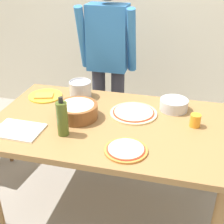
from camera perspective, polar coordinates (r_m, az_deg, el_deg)
ground at (r=2.48m, az=-0.29°, el=-17.29°), size 8.00×8.00×0.00m
wall_back at (r=3.35m, az=6.89°, el=19.96°), size 5.60×0.10×2.60m
dining_table at (r=2.06m, az=-0.34°, el=-4.10°), size 1.60×0.96×0.76m
person_cook at (r=2.66m, az=-0.78°, el=10.01°), size 0.49×0.25×1.62m
pizza_raw_on_board at (r=2.11m, az=4.13°, el=-0.14°), size 0.33×0.33×0.02m
pizza_cooked_on_tray at (r=1.73m, az=2.66°, el=-7.17°), size 0.25×0.25×0.02m
plate_with_slice at (r=2.42m, az=-12.62°, el=3.02°), size 0.26×0.26×0.02m
popcorn_bowl at (r=2.05m, az=-6.62°, el=0.47°), size 0.28×0.28×0.11m
mixing_bowl_steel at (r=2.19m, az=11.69°, el=1.37°), size 0.20×0.20×0.08m
olive_oil_bottle at (r=1.85m, az=-9.45°, el=-1.21°), size 0.07×0.07×0.26m
steel_pot at (r=2.35m, az=-6.04°, el=4.38°), size 0.17×0.17×0.13m
cup_orange at (r=2.02m, az=15.56°, el=-1.56°), size 0.07×0.07×0.08m
cutting_board_white at (r=2.00m, az=-17.37°, el=-3.31°), size 0.30×0.23×0.01m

